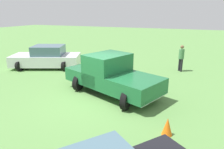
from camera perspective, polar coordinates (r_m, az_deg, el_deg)
The scene contains 5 objects.
ground_plane at distance 8.94m, azimuth -4.36°, elevation -6.44°, with size 80.00×80.00×0.00m, color #5B8C47.
pickup_truck at distance 9.13m, azimuth -0.53°, elevation 0.20°, with size 3.37×4.90×1.78m.
sedan_near at distance 14.19m, azimuth -17.73°, elevation 4.51°, with size 3.34×4.69×1.46m.
person_bystander at distance 13.33m, azimuth 18.74°, elevation 4.70°, with size 0.45×0.45×1.63m.
traffic_cone at distance 6.51m, azimuth 15.16°, elevation -13.86°, with size 0.32×0.32×0.55m, color orange.
Camera 1 is at (-7.28, -3.78, 3.56)m, focal length 32.81 mm.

